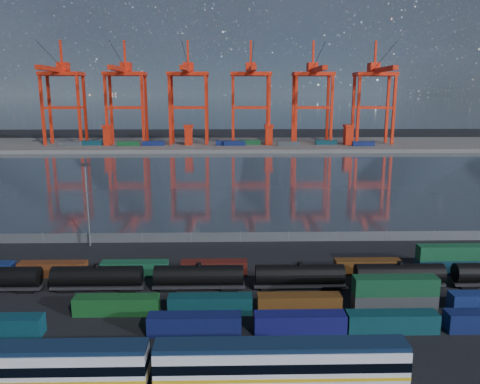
{
  "coord_description": "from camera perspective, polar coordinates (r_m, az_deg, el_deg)",
  "views": [
    {
      "loc": [
        -2.12,
        -63.66,
        29.47
      ],
      "look_at": [
        0.0,
        30.0,
        10.0
      ],
      "focal_mm": 35.0,
      "sensor_mm": 36.0,
      "label": 1
    }
  ],
  "objects": [
    {
      "name": "distant_mountains",
      "position": [
        1675.84,
        0.99,
        18.27
      ],
      "size": [
        2470.0,
        1100.0,
        520.0
      ],
      "color": "#1E2630",
      "rests_on": "ground"
    },
    {
      "name": "tanker_string",
      "position": [
        73.76,
        7.26,
        -10.08
      ],
      "size": [
        138.11,
        3.03,
        4.34
      ],
      "color": "black",
      "rests_on": "ground"
    },
    {
      "name": "passenger_train",
      "position": [
        54.26,
        -25.26,
        -19.04
      ],
      "size": [
        77.35,
        3.13,
        5.37
      ],
      "color": "silver",
      "rests_on": "ground"
    },
    {
      "name": "yard_light_mast",
      "position": [
        96.04,
        -18.14,
        -0.98
      ],
      "size": [
        1.6,
        0.4,
        16.6
      ],
      "color": "slate",
      "rests_on": "ground"
    },
    {
      "name": "quay_containers",
      "position": [
        260.6,
        -3.26,
        5.96
      ],
      "size": [
        172.58,
        10.99,
        2.6
      ],
      "color": "navy",
      "rests_on": "far_quay"
    },
    {
      "name": "waterfront_fence",
      "position": [
        96.01,
        0.03,
        -5.51
      ],
      "size": [
        160.12,
        0.12,
        2.2
      ],
      "color": "#595B5E",
      "rests_on": "ground"
    },
    {
      "name": "harbor_water",
      "position": [
        171.23,
        -0.57,
        1.83
      ],
      "size": [
        700.0,
        700.0,
        0.0
      ],
      "primitive_type": "plane",
      "color": "#2A333E",
      "rests_on": "ground"
    },
    {
      "name": "container_row_north",
      "position": [
        79.93,
        7.66,
        -8.66
      ],
      "size": [
        139.65,
        2.25,
        4.79
      ],
      "color": "navy",
      "rests_on": "ground"
    },
    {
      "name": "gantry_cranes",
      "position": [
        267.24,
        -2.52,
        13.19
      ],
      "size": [
        197.76,
        43.7,
        59.17
      ],
      "color": "red",
      "rests_on": "ground"
    },
    {
      "name": "straddle_carriers",
      "position": [
        264.55,
        -1.38,
        7.04
      ],
      "size": [
        140.0,
        7.0,
        11.1
      ],
      "color": "red",
      "rests_on": "far_quay"
    },
    {
      "name": "ground",
      "position": [
        70.18,
        0.57,
        -13.09
      ],
      "size": [
        700.0,
        700.0,
        0.0
      ],
      "primitive_type": "plane",
      "color": "black",
      "rests_on": "ground"
    },
    {
      "name": "container_row_mid",
      "position": [
        66.21,
        -5.16,
        -13.14
      ],
      "size": [
        141.21,
        2.35,
        5.0
      ],
      "color": "#47494D",
      "rests_on": "ground"
    },
    {
      "name": "container_row_south",
      "position": [
        60.93,
        -0.1,
        -15.38
      ],
      "size": [
        139.88,
        2.39,
        5.08
      ],
      "color": "#3B3E40",
      "rests_on": "ground"
    },
    {
      "name": "far_quay",
      "position": [
        275.15,
        -0.85,
        5.8
      ],
      "size": [
        700.0,
        70.0,
        2.0
      ],
      "primitive_type": "cube",
      "color": "#514F4C",
      "rests_on": "ground"
    }
  ]
}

